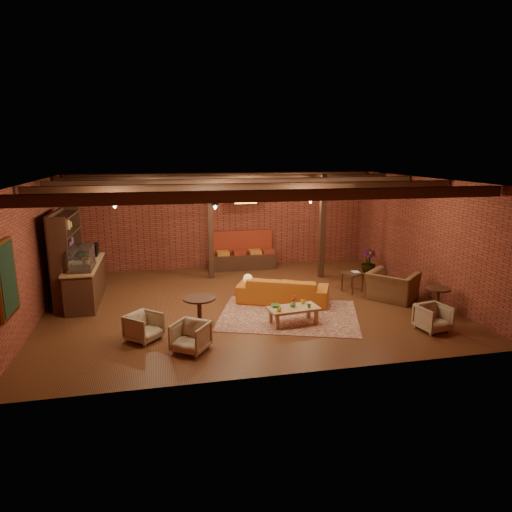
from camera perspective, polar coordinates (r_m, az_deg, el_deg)
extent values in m
plane|color=#3B1B0E|center=(12.05, -1.29, -5.89)|extent=(10.00, 10.00, 0.00)
cube|color=black|center=(11.42, -1.37, 9.48)|extent=(10.00, 8.00, 0.02)
cube|color=maroon|center=(15.52, -4.09, 4.47)|extent=(10.00, 0.02, 3.20)
cube|color=maroon|center=(7.85, 4.12, -4.13)|extent=(10.00, 0.02, 3.20)
cube|color=maroon|center=(11.80, -25.94, 0.42)|extent=(0.02, 8.00, 3.20)
cube|color=maroon|center=(13.47, 20.09, 2.38)|extent=(0.02, 8.00, 3.20)
cylinder|color=black|center=(13.02, -2.68, 8.37)|extent=(9.60, 0.12, 0.12)
cube|color=#331E11|center=(14.07, -5.71, 3.55)|extent=(0.16, 0.16, 3.20)
cube|color=#331E11|center=(14.27, 8.29, 3.61)|extent=(0.16, 0.16, 3.20)
imported|color=#337F33|center=(12.83, -20.21, 0.13)|extent=(0.35, 0.39, 0.30)
cube|color=black|center=(9.62, -28.68, -2.51)|extent=(0.08, 0.96, 1.46)
cube|color=orange|center=(14.64, -1.29, 6.94)|extent=(0.86, 0.06, 0.30)
cube|color=maroon|center=(11.21, 4.11, -7.37)|extent=(3.92, 3.45, 0.01)
imported|color=#AE5918|center=(12.01, 3.38, -4.26)|extent=(2.51, 1.79, 0.68)
cube|color=#AB7E4F|center=(10.57, 4.72, -6.57)|extent=(1.22, 0.72, 0.06)
cube|color=#AB7E4F|center=(10.29, 2.68, -8.29)|extent=(0.07, 0.07, 0.34)
cube|color=#AB7E4F|center=(10.67, 7.53, -7.60)|extent=(0.07, 0.07, 0.34)
cube|color=#AB7E4F|center=(10.64, 1.85, -7.53)|extent=(0.07, 0.07, 0.34)
cube|color=#AB7E4F|center=(11.01, 6.58, -6.91)|extent=(0.07, 0.07, 0.34)
imported|color=yellow|center=(10.27, 2.89, -6.70)|extent=(0.13, 0.13, 0.09)
imported|color=#41843C|center=(10.56, 6.65, -6.22)|extent=(0.10, 0.10, 0.09)
imported|color=yellow|center=(10.84, 5.90, -5.69)|extent=(0.13, 0.13, 0.09)
imported|color=#41843C|center=(10.58, 2.46, -6.22)|extent=(0.22, 0.22, 0.05)
imported|color=#41843C|center=(10.59, 4.62, -6.06)|extent=(0.12, 0.12, 0.11)
sphere|color=red|center=(10.54, 4.64, -5.32)|extent=(0.10, 0.10, 0.10)
cube|color=#331E11|center=(11.97, -1.03, -3.80)|extent=(0.43, 0.43, 0.04)
cylinder|color=#331E11|center=(12.04, -1.02, -4.84)|extent=(0.03, 0.03, 0.42)
cylinder|color=olive|center=(11.97, -1.03, -3.68)|extent=(0.12, 0.12, 0.02)
cylinder|color=olive|center=(11.95, -1.03, -3.40)|extent=(0.04, 0.04, 0.18)
sphere|color=gold|center=(11.91, -1.03, -2.83)|extent=(0.25, 0.25, 0.25)
cylinder|color=#331E11|center=(10.16, -7.12, -5.27)|extent=(0.73, 0.73, 0.04)
cylinder|color=#331E11|center=(10.28, -7.06, -7.19)|extent=(0.10, 0.10, 0.71)
cylinder|color=#331E11|center=(10.41, -7.00, -9.01)|extent=(0.44, 0.44, 0.04)
imported|color=beige|center=(9.97, -13.85, -8.46)|extent=(0.85, 0.86, 0.64)
imported|color=beige|center=(9.28, -8.19, -9.81)|extent=(0.87, 0.86, 0.66)
imported|color=brown|center=(12.67, 16.73, -3.05)|extent=(1.36, 1.40, 1.03)
cube|color=#331E11|center=(13.12, 11.99, -2.14)|extent=(0.66, 0.66, 0.04)
cylinder|color=#331E11|center=(13.19, 11.93, -3.31)|extent=(0.04, 0.04, 0.51)
imported|color=#331E11|center=(13.11, 12.00, -2.00)|extent=(0.27, 0.30, 0.02)
cylinder|color=#331E11|center=(11.88, 21.84, -3.80)|extent=(0.58, 0.58, 0.04)
cylinder|color=#331E11|center=(11.97, 21.71, -5.29)|extent=(0.09, 0.09, 0.63)
cylinder|color=#331E11|center=(12.07, 21.58, -6.72)|extent=(0.35, 0.35, 0.04)
imported|color=beige|center=(10.92, 21.27, -7.07)|extent=(0.72, 0.69, 0.65)
imported|color=#4C7F4C|center=(14.92, 14.07, 2.33)|extent=(1.49, 1.49, 2.46)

